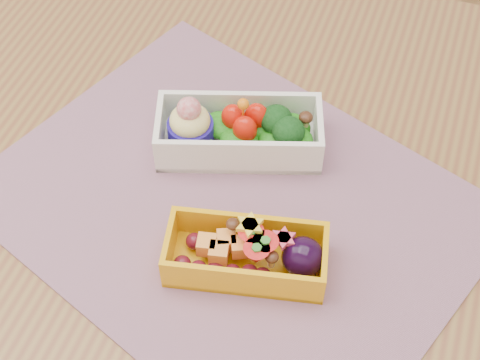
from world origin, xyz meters
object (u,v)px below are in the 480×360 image
(placemat, at_px, (231,206))
(bento_yellow, at_px, (250,254))
(bento_white, at_px, (238,132))
(table, at_px, (249,258))

(placemat, bearing_deg, bento_yellow, -57.00)
(bento_white, bearing_deg, bento_yellow, -84.78)
(bento_yellow, bearing_deg, bento_white, 101.20)
(table, distance_m, bento_white, 0.15)
(placemat, height_order, bento_yellow, bento_yellow)
(placemat, distance_m, bento_yellow, 0.08)
(table, height_order, placemat, placemat)
(placemat, relative_size, bento_white, 2.49)
(bento_white, bearing_deg, table, -80.28)
(placemat, xyz_separation_m, bento_yellow, (0.04, -0.06, 0.02))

